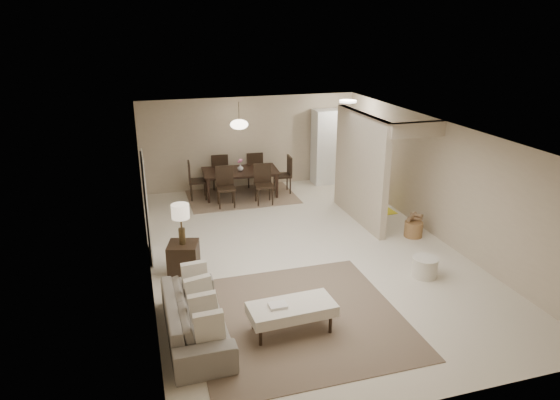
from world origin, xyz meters
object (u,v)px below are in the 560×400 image
object	(u,v)px
side_table	(184,258)
wicker_basket	(413,229)
dining_table	(241,183)
pantry_cabinet	(334,146)
ottoman_bench	(292,310)
round_pouf	(425,267)
sofa	(195,317)

from	to	relation	value
side_table	wicker_basket	world-z (taller)	side_table
dining_table	pantry_cabinet	bearing A→B (deg)	13.05
ottoman_bench	dining_table	bearing A→B (deg)	81.91
wicker_basket	dining_table	size ratio (longest dim) A/B	0.20
round_pouf	wicker_basket	size ratio (longest dim) A/B	1.20
dining_table	side_table	bearing A→B (deg)	-112.09
pantry_cabinet	side_table	distance (m)	6.53
wicker_basket	ottoman_bench	bearing A→B (deg)	-144.12
pantry_cabinet	ottoman_bench	xyz separation A→B (m)	(-3.42, -6.75, -0.68)
side_table	dining_table	size ratio (longest dim) A/B	0.30
pantry_cabinet	sofa	xyz separation A→B (m)	(-4.80, -6.45, -0.74)
round_pouf	dining_table	world-z (taller)	dining_table
sofa	side_table	world-z (taller)	sofa
pantry_cabinet	side_table	bearing A→B (deg)	-137.09
side_table	round_pouf	xyz separation A→B (m)	(4.18, -1.39, -0.11)
sofa	wicker_basket	xyz separation A→B (m)	(4.98, 2.30, -0.15)
sofa	wicker_basket	distance (m)	5.49
dining_table	ottoman_bench	bearing A→B (deg)	-91.52
wicker_basket	dining_table	distance (m)	4.76
side_table	wicker_basket	bearing A→B (deg)	3.09
ottoman_bench	wicker_basket	bearing A→B (deg)	33.26
ottoman_bench	side_table	size ratio (longest dim) A/B	2.24
round_pouf	ottoman_bench	bearing A→B (deg)	-161.55
pantry_cabinet	ottoman_bench	size ratio (longest dim) A/B	1.60
pantry_cabinet	round_pouf	world-z (taller)	pantry_cabinet
round_pouf	pantry_cabinet	bearing A→B (deg)	84.43
sofa	round_pouf	world-z (taller)	sofa
ottoman_bench	wicker_basket	world-z (taller)	ottoman_bench
sofa	ottoman_bench	world-z (taller)	sofa
side_table	wicker_basket	xyz separation A→B (m)	(4.93, 0.27, -0.13)
sofa	dining_table	world-z (taller)	dining_table
wicker_basket	dining_table	world-z (taller)	dining_table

